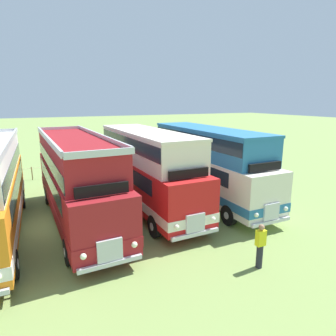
% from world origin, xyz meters
% --- Properties ---
extents(ground_plane, '(200.00, 200.00, 0.00)m').
position_xyz_m(ground_plane, '(0.00, 0.00, 0.00)').
color(ground_plane, '#7A934C').
extents(bus_fourth_in_row, '(2.85, 11.18, 4.52)m').
position_xyz_m(bus_fourth_in_row, '(1.96, -0.12, 2.36)').
color(bus_fourth_in_row, maroon).
rests_on(bus_fourth_in_row, ground).
extents(bus_fifth_in_row, '(2.72, 10.22, 4.49)m').
position_xyz_m(bus_fifth_in_row, '(5.88, 0.13, 2.47)').
color(bus_fifth_in_row, red).
rests_on(bus_fifth_in_row, ground).
extents(bus_sixth_in_row, '(2.64, 10.70, 4.49)m').
position_xyz_m(bus_sixth_in_row, '(9.80, -0.03, 2.47)').
color(bus_sixth_in_row, silver).
rests_on(bus_sixth_in_row, ground).
extents(marshal_person, '(0.36, 0.24, 1.73)m').
position_xyz_m(marshal_person, '(7.31, -7.44, 0.89)').
color(marshal_person, '#23232D').
rests_on(marshal_person, ground).
extents(rope_fence_line, '(25.68, 0.08, 1.05)m').
position_xyz_m(rope_fence_line, '(0.00, 9.85, 0.69)').
color(rope_fence_line, '#8C704C').
rests_on(rope_fence_line, ground).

